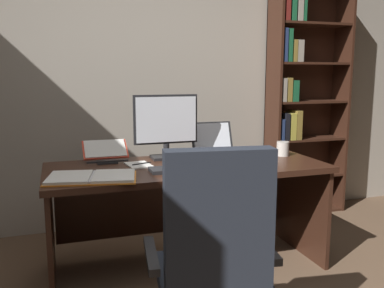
# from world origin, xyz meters

# --- Properties ---
(wall_back) EXTENTS (5.31, 0.12, 2.71)m
(wall_back) POSITION_xyz_m (0.00, 1.96, 1.36)
(wall_back) COLOR #A89E8E
(wall_back) RESTS_ON ground
(desk) EXTENTS (1.89, 0.77, 0.74)m
(desk) POSITION_xyz_m (-0.08, 0.99, 0.55)
(desk) COLOR #381E14
(desk) RESTS_ON ground
(bookshelf) EXTENTS (0.78, 0.28, 2.19)m
(bookshelf) POSITION_xyz_m (1.32, 1.75, 1.05)
(bookshelf) COLOR #381E14
(bookshelf) RESTS_ON ground
(office_chair) EXTENTS (0.66, 0.60, 1.05)m
(office_chair) POSITION_xyz_m (-0.25, -0.05, 0.44)
(office_chair) COLOR #232326
(office_chair) RESTS_ON ground
(monitor) EXTENTS (0.47, 0.16, 0.47)m
(monitor) POSITION_xyz_m (-0.16, 1.17, 0.98)
(monitor) COLOR #232326
(monitor) RESTS_ON desk
(laptop) EXTENTS (0.33, 0.33, 0.24)m
(laptop) POSITION_xyz_m (0.24, 1.18, 0.80)
(laptop) COLOR #232326
(laptop) RESTS_ON desk
(keyboard) EXTENTS (0.42, 0.15, 0.02)m
(keyboard) POSITION_xyz_m (-0.16, 0.75, 0.76)
(keyboard) COLOR #232326
(keyboard) RESTS_ON desk
(computer_mouse) EXTENTS (0.06, 0.10, 0.04)m
(computer_mouse) POSITION_xyz_m (0.14, 0.75, 0.76)
(computer_mouse) COLOR #232326
(computer_mouse) RESTS_ON desk
(reading_stand_with_book) EXTENTS (0.31, 0.24, 0.14)m
(reading_stand_with_book) POSITION_xyz_m (-0.59, 1.22, 0.81)
(reading_stand_with_book) COLOR #232326
(reading_stand_with_book) RESTS_ON desk
(open_binder) EXTENTS (0.57, 0.40, 0.02)m
(open_binder) POSITION_xyz_m (-0.73, 0.70, 0.76)
(open_binder) COLOR orange
(open_binder) RESTS_ON desk
(notepad) EXTENTS (0.17, 0.23, 0.01)m
(notepad) POSITION_xyz_m (-0.40, 0.98, 0.75)
(notepad) COLOR silver
(notepad) RESTS_ON desk
(pen) EXTENTS (0.14, 0.05, 0.01)m
(pen) POSITION_xyz_m (-0.38, 0.98, 0.76)
(pen) COLOR black
(pen) RESTS_ON notepad
(coffee_mug) EXTENTS (0.09, 0.09, 0.11)m
(coffee_mug) POSITION_xyz_m (0.71, 0.99, 0.80)
(coffee_mug) COLOR silver
(coffee_mug) RESTS_ON desk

